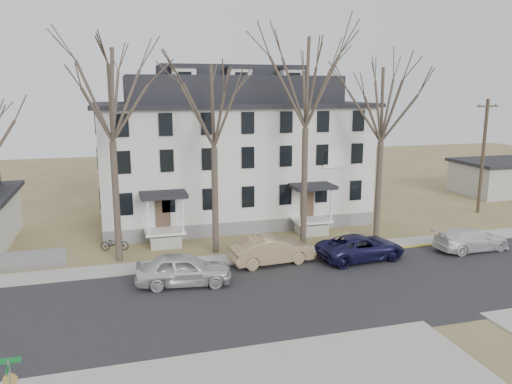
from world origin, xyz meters
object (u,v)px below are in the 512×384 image
object	(u,v)px
tree_mid_right	(383,99)
car_silver	(184,270)
tree_center	(306,76)
tree_far_left	(110,88)
car_white	(471,240)
car_tan	(271,251)
street_sign	(11,384)
boarding_house	(232,152)
utility_pole_far	(483,155)
bicycle_left	(114,244)
tree_mid_left	(213,100)
car_navy	(361,248)

from	to	relation	value
tree_mid_right	car_silver	bearing A→B (deg)	-160.67
tree_mid_right	tree_center	bearing A→B (deg)	180.00
tree_far_left	car_silver	size ratio (longest dim) A/B	2.71
tree_far_left	car_white	xyz separation A→B (m)	(21.94, -4.28, -9.61)
car_silver	car_white	bearing A→B (deg)	-80.11
car_tan	street_sign	world-z (taller)	street_sign
boarding_house	car_white	distance (m)	18.54
tree_center	utility_pole_far	xyz separation A→B (m)	(17.50, 4.20, -6.18)
car_silver	bicycle_left	world-z (taller)	car_silver
tree_mid_left	utility_pole_far	distance (m)	24.33
tree_center	car_navy	bearing A→B (deg)	-60.03
street_sign	car_navy	bearing A→B (deg)	33.18
boarding_house	car_tan	bearing A→B (deg)	-91.23
car_navy	street_sign	distance (m)	20.96
boarding_house	car_navy	bearing A→B (deg)	-66.46
car_navy	utility_pole_far	bearing A→B (deg)	-66.79
car_white	car_tan	bearing A→B (deg)	83.04
boarding_house	tree_mid_right	xyz separation A→B (m)	(8.50, -8.15, 4.22)
tree_mid_left	boarding_house	bearing A→B (deg)	69.80
tree_far_left	street_sign	world-z (taller)	tree_far_left
tree_mid_right	car_navy	world-z (taller)	tree_mid_right
tree_far_left	bicycle_left	size ratio (longest dim) A/B	7.63
tree_center	utility_pole_far	distance (m)	19.03
bicycle_left	utility_pole_far	bearing A→B (deg)	-72.98
boarding_house	bicycle_left	distance (m)	12.17
tree_mid_right	bicycle_left	world-z (taller)	tree_mid_right
tree_mid_right	car_white	bearing A→B (deg)	-43.97
tree_far_left	tree_mid_right	xyz separation A→B (m)	(17.50, 0.00, -0.74)
tree_mid_left	bicycle_left	distance (m)	11.25
car_tan	street_sign	size ratio (longest dim) A/B	1.97
boarding_house	bicycle_left	size ratio (longest dim) A/B	11.57
car_navy	bicycle_left	xyz separation A→B (m)	(-14.53, 5.89, -0.29)
tree_mid_left	car_navy	distance (m)	12.72
tree_center	bicycle_left	xyz separation A→B (m)	(-12.27, 1.97, -10.61)
utility_pole_far	car_silver	distance (m)	28.10
car_tan	car_white	bearing A→B (deg)	-100.42
boarding_house	tree_center	bearing A→B (deg)	-69.80
tree_far_left	car_tan	size ratio (longest dim) A/B	2.74
car_navy	boarding_house	bearing A→B (deg)	18.71
boarding_house	utility_pole_far	size ratio (longest dim) A/B	2.19
tree_mid_left	tree_mid_right	xyz separation A→B (m)	(11.50, 0.00, 0.00)
tree_far_left	car_white	world-z (taller)	tree_far_left
utility_pole_far	car_navy	bearing A→B (deg)	-151.96
utility_pole_far	car_silver	bearing A→B (deg)	-160.69
tree_center	car_silver	xyz separation A→B (m)	(-8.74, -5.00, -10.22)
tree_mid_left	car_silver	world-z (taller)	tree_mid_left
bicycle_left	tree_mid_right	bearing A→B (deg)	-83.59
boarding_house	utility_pole_far	bearing A→B (deg)	-10.92
car_silver	tree_far_left	bearing A→B (deg)	40.82
car_silver	car_tan	bearing A→B (deg)	-63.49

